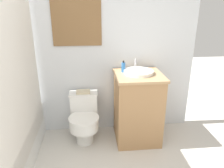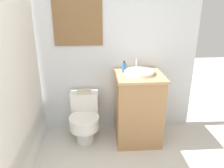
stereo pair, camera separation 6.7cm
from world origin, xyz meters
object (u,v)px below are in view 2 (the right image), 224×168
object	(u,v)px
toilet	(85,117)
soap_bottle	(124,67)
book_on_tank	(84,91)
sink	(139,72)

from	to	relation	value
toilet	soap_bottle	distance (m)	0.80
toilet	book_on_tank	xyz separation A→B (m)	(-0.00, 0.13, 0.30)
toilet	book_on_tank	bearing A→B (deg)	90.00
toilet	sink	distance (m)	0.89
book_on_tank	sink	bearing A→B (deg)	-11.62
toilet	soap_bottle	bearing A→B (deg)	7.54
toilet	sink	size ratio (longest dim) A/B	1.55
sink	soap_bottle	xyz separation A→B (m)	(-0.17, 0.08, 0.04)
toilet	soap_bottle	world-z (taller)	soap_bottle
toilet	sink	bearing A→B (deg)	-0.81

